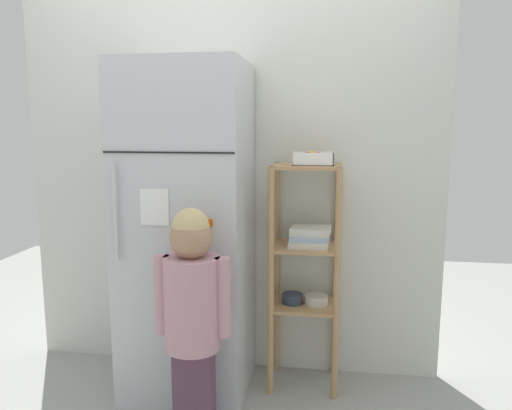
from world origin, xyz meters
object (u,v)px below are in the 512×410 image
(refrigerator, at_px, (187,232))
(pantry_shelf_unit, at_px, (306,259))
(child_standing, at_px, (193,302))
(fruit_bin, at_px, (313,159))

(refrigerator, relative_size, pantry_shelf_unit, 1.43)
(refrigerator, xyz_separation_m, child_standing, (0.15, -0.45, -0.23))
(child_standing, relative_size, fruit_bin, 5.18)
(refrigerator, xyz_separation_m, fruit_bin, (0.68, 0.12, 0.40))
(pantry_shelf_unit, distance_m, fruit_bin, 0.56)
(refrigerator, bearing_deg, child_standing, -71.33)
(refrigerator, relative_size, child_standing, 1.62)
(pantry_shelf_unit, bearing_deg, child_standing, -130.32)
(refrigerator, height_order, pantry_shelf_unit, refrigerator)
(refrigerator, bearing_deg, pantry_shelf_unit, 11.33)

